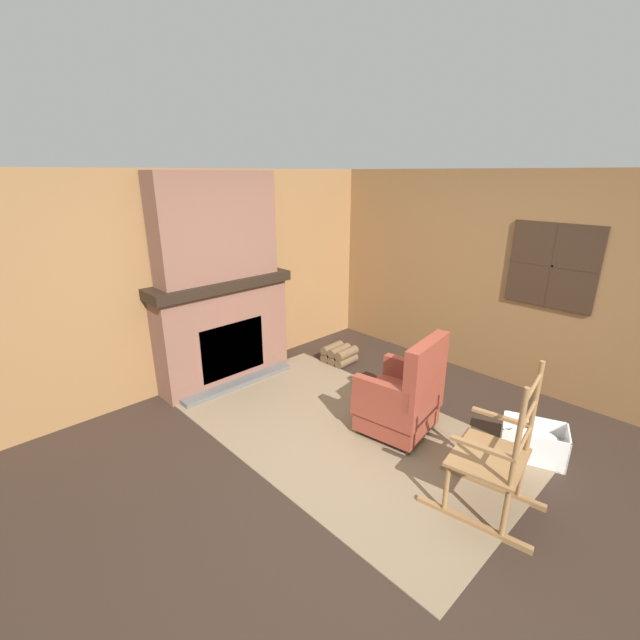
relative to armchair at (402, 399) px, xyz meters
The scene contains 12 objects.
ground_plane 0.67m from the armchair, 86.62° to the right, with size 14.00×14.00×0.00m, color #2D2119.
wood_panel_wall_left 2.52m from the armchair, 166.18° to the right, with size 0.06×5.24×2.38m.
wood_panel_wall_back 1.97m from the armchair, 88.42° to the left, with size 5.24×0.09×2.38m.
fireplace_hearth 2.19m from the armchair, 164.79° to the right, with size 0.57×1.66×1.22m.
chimney_breast 2.61m from the armchair, 164.87° to the right, with size 0.31×1.37×1.13m.
area_rug 0.65m from the armchair, 136.29° to the right, with size 3.25×1.90×0.01m.
armchair is the anchor object (origin of this frame).
rocking_chair 1.08m from the armchair, 18.38° to the right, with size 0.87×0.63×1.14m.
firewood_stack 1.68m from the armchair, 154.10° to the left, with size 0.38×0.36×0.22m.
laundry_basket 1.15m from the armchair, 28.35° to the left, with size 0.60×0.51×0.29m.
oil_lamp_vase 2.53m from the armchair, 156.01° to the right, with size 0.13×0.13×0.25m.
storage_case 2.35m from the armchair, behind, with size 0.16×0.23×0.14m.
Camera 1 is at (1.95, -2.39, 2.34)m, focal length 24.00 mm.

